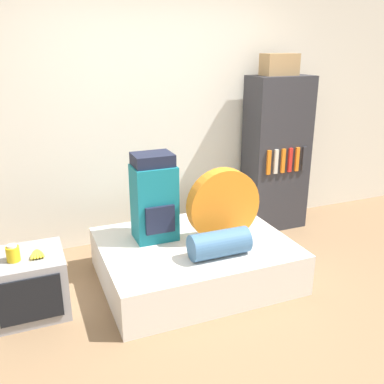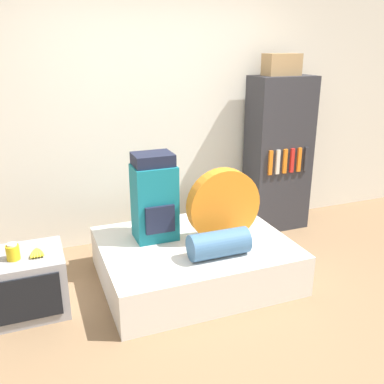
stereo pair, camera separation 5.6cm
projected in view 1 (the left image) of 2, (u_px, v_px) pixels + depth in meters
name	position (u px, v px, depth m)	size (l,w,h in m)	color
ground_plane	(230.00, 322.00, 3.17)	(16.00, 16.00, 0.00)	#846647
wall_back	(155.00, 113.00, 4.26)	(8.00, 0.05, 2.60)	silver
bed	(195.00, 259.00, 3.72)	(1.58, 1.25, 0.35)	silver
backpack	(154.00, 198.00, 3.61)	(0.35, 0.31, 0.75)	#14707F
tent_bag	(223.00, 205.00, 3.60)	(0.63, 0.12, 0.63)	orange
sleeping_roll	(219.00, 244.00, 3.38)	(0.48, 0.21, 0.21)	#3D668E
television	(29.00, 284.00, 3.23)	(0.54, 0.52, 0.47)	#939399
canister	(13.00, 253.00, 3.06)	(0.10, 0.10, 0.13)	gold
banana_bunch	(37.00, 254.00, 3.15)	(0.12, 0.16, 0.03)	yellow
bookshelf	(276.00, 154.00, 4.62)	(0.65, 0.41, 1.65)	#2D2D33
cardboard_box	(279.00, 64.00, 4.31)	(0.36, 0.20, 0.21)	#A88456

